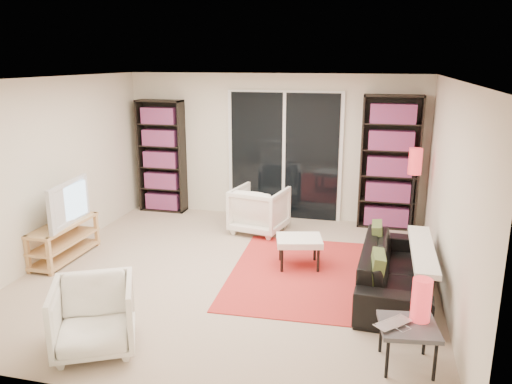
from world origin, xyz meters
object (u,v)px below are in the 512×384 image
at_px(floor_lamp, 414,171).
at_px(ottoman, 299,242).
at_px(armchair_front, 94,316).
at_px(side_table, 408,329).
at_px(tv_stand, 64,240).
at_px(bookshelf_right, 390,163).
at_px(sofa, 396,270).
at_px(bookshelf_left, 162,156).
at_px(armchair_back, 259,210).

bearing_deg(floor_lamp, ottoman, -136.82).
height_order(armchair_front, side_table, armchair_front).
distance_m(tv_stand, ottoman, 3.15).
xyz_separation_m(bookshelf_right, floor_lamp, (0.34, -0.57, 0.01)).
distance_m(bookshelf_right, ottoman, 2.33).
bearing_deg(tv_stand, bookshelf_right, 29.76).
relative_size(bookshelf_right, armchair_front, 2.86).
relative_size(bookshelf_right, ottoman, 3.15).
distance_m(sofa, armchair_front, 3.30).
height_order(bookshelf_left, bookshelf_right, bookshelf_right).
height_order(tv_stand, armchair_back, armchair_back).
relative_size(bookshelf_right, tv_stand, 1.81).
height_order(tv_stand, side_table, tv_stand).
xyz_separation_m(bookshelf_right, armchair_front, (-2.63, -4.27, -0.72)).
height_order(bookshelf_left, floor_lamp, bookshelf_left).
distance_m(tv_stand, armchair_front, 2.45).
bearing_deg(sofa, tv_stand, 93.11).
relative_size(bookshelf_right, floor_lamp, 1.51).
distance_m(bookshelf_left, armchair_back, 2.15).
bearing_deg(bookshelf_left, tv_stand, -98.62).
height_order(armchair_front, ottoman, armchair_front).
xyz_separation_m(ottoman, side_table, (1.26, -1.92, 0.01)).
height_order(bookshelf_left, armchair_back, bookshelf_left).
xyz_separation_m(sofa, armchair_front, (-2.72, -1.86, 0.05)).
bearing_deg(armchair_back, tv_stand, 47.40).
distance_m(sofa, floor_lamp, 2.01).
height_order(bookshelf_left, armchair_front, bookshelf_left).
bearing_deg(tv_stand, armchair_back, 36.55).
distance_m(armchair_back, ottoman, 1.47).
height_order(bookshelf_left, ottoman, bookshelf_left).
bearing_deg(tv_stand, floor_lamp, 21.97).
height_order(bookshelf_left, tv_stand, bookshelf_left).
xyz_separation_m(armchair_front, floor_lamp, (2.97, 3.70, 0.73)).
distance_m(ottoman, side_table, 2.30).
bearing_deg(armchair_back, side_table, 134.40).
height_order(tv_stand, sofa, sofa).
xyz_separation_m(armchair_front, ottoman, (1.53, 2.35, 0.01)).
relative_size(bookshelf_left, ottoman, 2.92).
bearing_deg(floor_lamp, armchair_back, -176.51).
bearing_deg(sofa, armchair_back, 52.95).
bearing_deg(ottoman, side_table, -56.73).
height_order(sofa, floor_lamp, floor_lamp).
relative_size(sofa, ottoman, 2.93).
bearing_deg(sofa, armchair_front, 127.47).
distance_m(tv_stand, armchair_back, 2.86).
bearing_deg(armchair_front, side_table, -18.15).
relative_size(bookshelf_right, side_table, 3.82).
bearing_deg(armchair_front, floor_lamp, 24.51).
height_order(bookshelf_right, sofa, bookshelf_right).
relative_size(sofa, side_table, 3.56).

